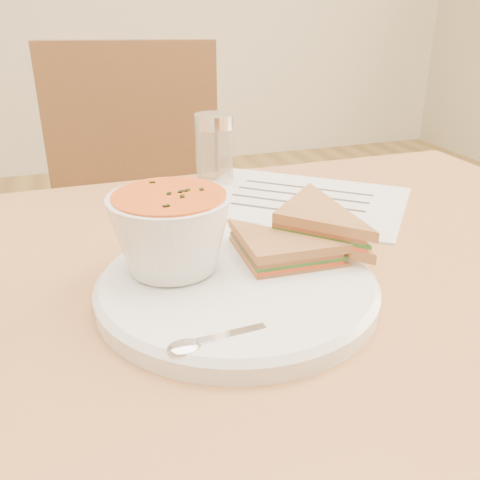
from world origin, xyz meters
name	(u,v)px	position (x,y,z in m)	size (l,w,h in m)	color
chair_far	(131,262)	(-0.07, 0.63, 0.47)	(0.41, 0.41, 0.93)	brown
plate	(237,288)	(-0.04, -0.05, 0.76)	(0.28, 0.28, 0.02)	white
soup_bowl	(171,236)	(-0.10, -0.02, 0.81)	(0.12, 0.12, 0.08)	white
sandwich_half_a	(257,272)	(-0.03, -0.07, 0.78)	(0.10, 0.10, 0.03)	#B46E3F
sandwich_half_b	(272,229)	(0.01, -0.01, 0.80)	(0.11, 0.11, 0.04)	#B46E3F
spoon	(236,334)	(-0.08, -0.14, 0.77)	(0.15, 0.03, 0.01)	silver
paper_menu	(299,200)	(0.13, 0.18, 0.75)	(0.30, 0.22, 0.00)	silver
condiment_shaker	(214,149)	(0.04, 0.30, 0.80)	(0.06, 0.06, 0.11)	silver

